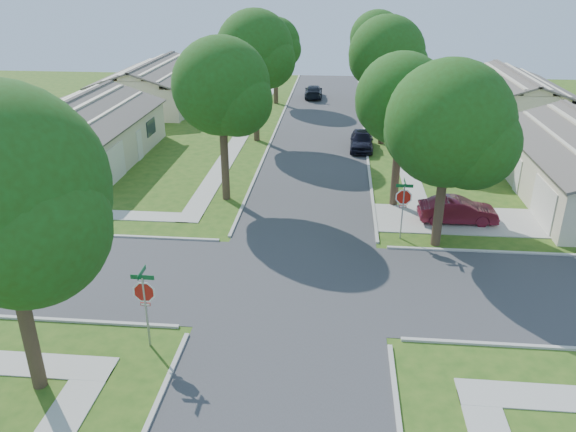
# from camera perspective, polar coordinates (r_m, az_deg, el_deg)

# --- Properties ---
(ground) EXTENTS (100.00, 100.00, 0.00)m
(ground) POSITION_cam_1_polar(r_m,az_deg,el_deg) (23.53, 0.81, -6.81)
(ground) COLOR #294F15
(ground) RESTS_ON ground
(road_ns) EXTENTS (7.00, 100.00, 0.02)m
(road_ns) POSITION_cam_1_polar(r_m,az_deg,el_deg) (23.53, 0.81, -6.80)
(road_ns) COLOR #333335
(road_ns) RESTS_ON ground
(sidewalk_ne) EXTENTS (1.20, 40.00, 0.04)m
(sidewalk_ne) POSITION_cam_1_polar(r_m,az_deg,el_deg) (47.94, 10.75, 8.91)
(sidewalk_ne) COLOR #9E9B91
(sidewalk_ne) RESTS_ON ground
(sidewalk_nw) EXTENTS (1.20, 40.00, 0.04)m
(sidewalk_nw) POSITION_cam_1_polar(r_m,az_deg,el_deg) (48.33, -3.99, 9.39)
(sidewalk_nw) COLOR #9E9B91
(sidewalk_nw) RESTS_ON ground
(driveway) EXTENTS (8.80, 3.60, 0.05)m
(driveway) POSITION_cam_1_polar(r_m,az_deg,el_deg) (30.47, 16.91, -0.41)
(driveway) COLOR #9E9B91
(driveway) RESTS_ON ground
(stop_sign_sw) EXTENTS (1.05, 0.80, 2.98)m
(stop_sign_sw) POSITION_cam_1_polar(r_m,az_deg,el_deg) (19.45, -14.38, -7.81)
(stop_sign_sw) COLOR gray
(stop_sign_sw) RESTS_ON ground
(stop_sign_ne) EXTENTS (1.05, 0.80, 2.98)m
(stop_sign_ne) POSITION_cam_1_polar(r_m,az_deg,el_deg) (27.00, 11.65, 1.65)
(stop_sign_ne) COLOR gray
(stop_sign_ne) RESTS_ON ground
(tree_e_near) EXTENTS (4.97, 4.80, 8.28)m
(tree_e_near) POSITION_cam_1_polar(r_m,az_deg,el_deg) (30.06, 11.55, 11.14)
(tree_e_near) COLOR #38281C
(tree_e_near) RESTS_ON ground
(tree_e_mid) EXTENTS (5.59, 5.40, 9.21)m
(tree_e_mid) POSITION_cam_1_polar(r_m,az_deg,el_deg) (41.73, 10.07, 15.54)
(tree_e_mid) COLOR #38281C
(tree_e_mid) RESTS_ON ground
(tree_e_far) EXTENTS (5.17, 5.00, 8.72)m
(tree_e_far) POSITION_cam_1_polar(r_m,az_deg,el_deg) (54.63, 9.08, 17.19)
(tree_e_far) COLOR #38281C
(tree_e_far) RESTS_ON ground
(tree_w_near) EXTENTS (5.38, 5.20, 8.97)m
(tree_w_near) POSITION_cam_1_polar(r_m,az_deg,el_deg) (30.43, -6.67, 12.51)
(tree_w_near) COLOR #38281C
(tree_w_near) RESTS_ON ground
(tree_w_mid) EXTENTS (5.80, 5.60, 9.56)m
(tree_w_mid) POSITION_cam_1_polar(r_m,az_deg,el_deg) (42.03, -3.31, 16.23)
(tree_w_mid) COLOR #38281C
(tree_w_mid) RESTS_ON ground
(tree_w_far) EXTENTS (4.76, 4.60, 8.04)m
(tree_w_far) POSITION_cam_1_polar(r_m,az_deg,el_deg) (54.94, -1.23, 17.00)
(tree_w_far) COLOR #38281C
(tree_w_far) RESTS_ON ground
(tree_sw_corner) EXTENTS (6.21, 6.00, 9.55)m
(tree_sw_corner) POSITION_cam_1_polar(r_m,az_deg,el_deg) (16.97, -27.08, 1.40)
(tree_sw_corner) COLOR #38281C
(tree_sw_corner) RESTS_ON ground
(tree_ne_corner) EXTENTS (5.80, 5.60, 8.66)m
(tree_ne_corner) POSITION_cam_1_polar(r_m,az_deg,el_deg) (25.68, 16.13, 8.45)
(tree_ne_corner) COLOR #38281C
(tree_ne_corner) RESTS_ON ground
(house_ne_far) EXTENTS (8.42, 13.60, 4.23)m
(house_ne_far) POSITION_cam_1_polar(r_m,az_deg,el_deg) (52.33, 21.63, 10.60)
(house_ne_far) COLOR beige
(house_ne_far) RESTS_ON ground
(house_nw_near) EXTENTS (8.42, 13.60, 4.23)m
(house_nw_near) POSITION_cam_1_polar(r_m,az_deg,el_deg) (40.70, -20.58, 7.36)
(house_nw_near) COLOR beige
(house_nw_near) RESTS_ON ground
(house_nw_far) EXTENTS (8.42, 13.60, 4.23)m
(house_nw_far) POSITION_cam_1_polar(r_m,az_deg,el_deg) (56.05, -13.31, 12.40)
(house_nw_far) COLOR beige
(house_nw_far) RESTS_ON ground
(car_driveway) EXTENTS (3.99, 1.47, 1.30)m
(car_driveway) POSITION_cam_1_polar(r_m,az_deg,el_deg) (30.04, 16.86, 0.55)
(car_driveway) COLOR #5A1220
(car_driveway) RESTS_ON ground
(car_curb_east) EXTENTS (1.77, 4.13, 1.39)m
(car_curb_east) POSITION_cam_1_polar(r_m,az_deg,el_deg) (41.16, 7.50, 7.66)
(car_curb_east) COLOR black
(car_curb_east) RESTS_ON ground
(car_curb_west) EXTENTS (1.88, 4.34, 1.24)m
(car_curb_west) POSITION_cam_1_polar(r_m,az_deg,el_deg) (58.37, 2.60, 12.53)
(car_curb_west) COLOR black
(car_curb_west) RESTS_ON ground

